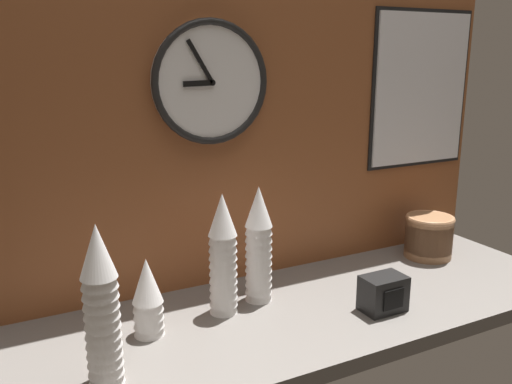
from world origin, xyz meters
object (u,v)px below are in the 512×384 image
at_px(napkin_dispenser, 383,293).
at_px(menu_board, 421,90).
at_px(cup_stack_left, 148,297).
at_px(bowl_stack_far_right, 429,235).
at_px(cup_stack_center, 259,244).
at_px(cup_stack_center_left, 223,254).
at_px(cup_stack_far_left, 101,306).
at_px(wall_clock, 211,82).

bearing_deg(napkin_dispenser, menu_board, 40.18).
distance_m(cup_stack_left, bowl_stack_far_right, 0.99).
relative_size(cup_stack_left, bowl_stack_far_right, 1.23).
distance_m(cup_stack_center, bowl_stack_far_right, 0.67).
relative_size(menu_board, napkin_dispenser, 4.44).
bearing_deg(cup_stack_center_left, cup_stack_far_left, -152.74).
xyz_separation_m(cup_stack_left, menu_board, (1.02, 0.20, 0.45)).
xyz_separation_m(cup_stack_far_left, cup_stack_center, (0.46, 0.20, -0.01)).
height_order(cup_stack_center_left, napkin_dispenser, cup_stack_center_left).
height_order(bowl_stack_far_right, napkin_dispenser, bowl_stack_far_right).
xyz_separation_m(cup_stack_center_left, bowl_stack_far_right, (0.78, 0.06, -0.09)).
xyz_separation_m(cup_stack_center_left, menu_board, (0.81, 0.18, 0.38)).
height_order(wall_clock, napkin_dispenser, wall_clock).
distance_m(cup_stack_center, wall_clock, 0.46).
bearing_deg(cup_stack_center_left, napkin_dispenser, -25.89).
bearing_deg(cup_stack_far_left, cup_stack_center_left, 27.26).
xyz_separation_m(cup_stack_center, bowl_stack_far_right, (0.66, 0.03, -0.09)).
distance_m(cup_stack_far_left, menu_board, 1.27).
relative_size(cup_stack_center_left, menu_board, 0.63).
distance_m(wall_clock, napkin_dispenser, 0.73).
distance_m(cup_stack_center_left, bowl_stack_far_right, 0.78).
relative_size(cup_stack_left, wall_clock, 0.59).
bearing_deg(cup_stack_left, cup_stack_center_left, 6.60).
height_order(cup_stack_far_left, cup_stack_center, cup_stack_far_left).
bearing_deg(wall_clock, napkin_dispenser, -47.02).
bearing_deg(cup_stack_far_left, menu_board, 17.20).
bearing_deg(bowl_stack_far_right, cup_stack_far_left, -168.24).
bearing_deg(napkin_dispenser, cup_stack_center_left, 154.11).
distance_m(cup_stack_center, menu_board, 0.81).
bearing_deg(bowl_stack_far_right, wall_clock, 170.94).
bearing_deg(menu_board, cup_stack_center_left, -167.48).
distance_m(cup_stack_center, napkin_dispenser, 0.36).
relative_size(cup_stack_center, menu_board, 0.63).
relative_size(cup_stack_center_left, bowl_stack_far_right, 2.04).
distance_m(bowl_stack_far_right, menu_board, 0.49).
bearing_deg(cup_stack_center_left, bowl_stack_far_right, 4.10).
distance_m(cup_stack_center_left, wall_clock, 0.46).
xyz_separation_m(cup_stack_left, wall_clock, (0.26, 0.20, 0.49)).
bearing_deg(cup_stack_left, cup_stack_center, 8.44).
xyz_separation_m(cup_stack_center, napkin_dispenser, (0.26, -0.21, -0.11)).
relative_size(bowl_stack_far_right, wall_clock, 0.47).
xyz_separation_m(bowl_stack_far_right, napkin_dispenser, (-0.40, -0.24, -0.03)).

